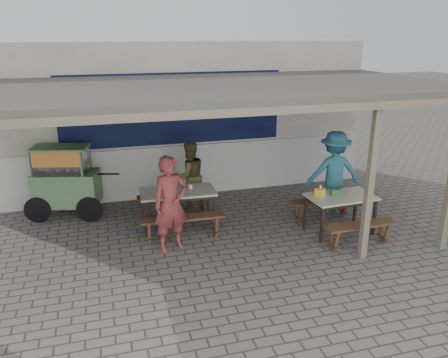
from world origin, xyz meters
TOP-DOWN VIEW (x-y plane):
  - ground at (0.00, 0.00)m, footprint 60.00×60.00m
  - back_wall at (-0.00, 3.58)m, footprint 9.00×1.28m
  - warung_roof at (0.02, 0.90)m, footprint 9.00×4.21m
  - table_left at (-0.47, 1.21)m, footprint 1.48×0.81m
  - bench_left_street at (-0.50, 0.61)m, footprint 1.56×0.35m
  - bench_left_wall at (-0.44, 1.80)m, footprint 1.56×0.35m
  - table_right at (2.46, 0.09)m, footprint 1.28×0.79m
  - bench_right_street at (2.49, -0.56)m, footprint 1.36×0.34m
  - bench_right_wall at (2.44, 0.75)m, footprint 1.36×0.34m
  - vendor_cart at (-2.61, 2.38)m, footprint 1.93×1.05m
  - patron_street_side at (-0.75, 0.28)m, footprint 0.70×0.54m
  - patron_wall_side at (-0.07, 2.02)m, footprint 0.85×0.72m
  - patron_right_table at (2.86, 1.10)m, footprint 1.25×0.88m
  - tissue_box at (2.07, 0.20)m, footprint 0.19×0.19m
  - donation_box at (2.37, 0.16)m, footprint 0.19×0.15m
  - condiment_jar at (-0.20, 1.29)m, footprint 0.07×0.07m
  - condiment_bowl at (-0.58, 1.26)m, footprint 0.26×0.26m

SIDE VIEW (x-z plane):
  - ground at x=0.00m, z-range 0.00..0.00m
  - bench_right_street at x=2.49m, z-range 0.11..0.56m
  - bench_right_wall at x=2.44m, z-range 0.11..0.56m
  - bench_left_street at x=-0.50m, z-range 0.12..0.57m
  - bench_left_wall at x=-0.44m, z-range 0.12..0.57m
  - table_right at x=2.46m, z-range 0.29..1.04m
  - table_left at x=-0.47m, z-range 0.30..1.05m
  - patron_wall_side at x=-0.07m, z-range 0.00..1.53m
  - condiment_bowl at x=-0.58m, z-range 0.75..0.80m
  - condiment_jar at x=-0.20m, z-range 0.75..0.83m
  - donation_box at x=2.37m, z-range 0.75..0.86m
  - vendor_cart at x=-2.61m, z-range 0.07..1.56m
  - tissue_box at x=2.07m, z-range 0.75..0.90m
  - patron_street_side at x=-0.75m, z-range 0.00..1.72m
  - patron_right_table at x=2.86m, z-range 0.00..1.76m
  - back_wall at x=0.00m, z-range -0.03..3.47m
  - warung_roof at x=0.02m, z-range 1.31..4.12m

